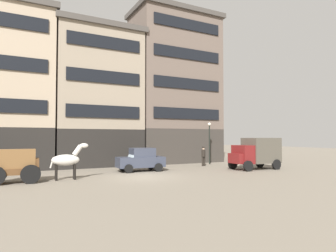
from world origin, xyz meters
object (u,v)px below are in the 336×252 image
Objects in this scene: draft_horse at (67,160)px; delivery_truck_near at (256,152)px; pedestrian_officer at (203,155)px; cargo_wagon at (15,164)px; streetlamp_curbside at (209,137)px; sedan_dark at (141,160)px.

delivery_truck_near is at bearing -3.91° from draft_horse.
delivery_truck_near is 2.45× the size of pedestrian_officer.
cargo_wagon is 1.66× the size of pedestrian_officer.
streetlamp_curbside reaches higher than draft_horse.
pedestrian_officer is at bearing 14.60° from draft_horse.
cargo_wagon is 0.72× the size of streetlamp_curbside.
delivery_truck_near is (15.02, -1.03, 0.15)m from draft_horse.
sedan_dark is 2.12× the size of pedestrian_officer.
draft_horse reaches higher than cargo_wagon.
delivery_truck_near reaches higher than cargo_wagon.
draft_horse reaches higher than sedan_dark.
sedan_dark is at bearing 20.03° from draft_horse.
pedestrian_officer is at bearing 11.93° from cargo_wagon.
cargo_wagon is at bearing -166.32° from sedan_dark.
cargo_wagon is at bearing 176.72° from delivery_truck_near.
delivery_truck_near reaches higher than sedan_dark.
cargo_wagon is at bearing 179.95° from draft_horse.
sedan_dark is (8.89, 2.16, -0.23)m from cargo_wagon.
cargo_wagon is 0.68× the size of delivery_truck_near.
draft_horse is 14.98m from streetlamp_curbside.
delivery_truck_near is 9.63m from sedan_dark.
pedestrian_officer is at bearing 118.00° from delivery_truck_near.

